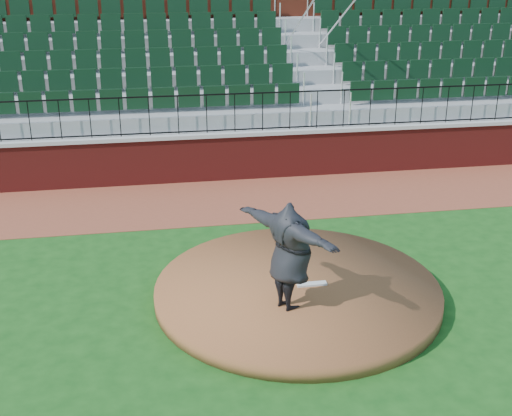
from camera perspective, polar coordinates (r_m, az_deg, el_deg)
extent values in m
plane|color=#144714|center=(11.50, 1.26, -8.77)|extent=(90.00, 90.00, 0.00)
cube|color=brown|center=(16.32, -2.28, 0.75)|extent=(34.00, 3.20, 0.01)
cube|color=maroon|center=(17.63, -2.99, 4.38)|extent=(34.00, 0.35, 1.20)
cube|color=#B7B7B7|center=(17.45, -3.03, 6.42)|extent=(34.00, 0.45, 0.10)
cube|color=maroon|center=(22.55, -4.82, 13.73)|extent=(34.00, 0.50, 5.50)
cylinder|color=brown|center=(11.84, 3.58, -7.16)|extent=(5.06, 5.06, 0.25)
cube|color=silver|center=(11.78, 4.85, -6.57)|extent=(0.54, 0.13, 0.04)
imported|color=black|center=(10.66, 2.94, -4.16)|extent=(1.67, 2.31, 1.87)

